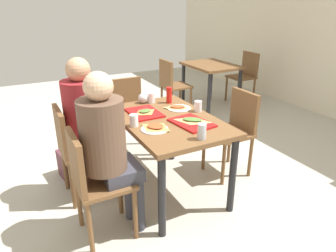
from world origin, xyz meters
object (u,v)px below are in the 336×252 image
object	(u,v)px
tray_red_near	(144,113)
handbag	(70,166)
main_table	(168,129)
person_in_brown_jacket	(108,143)
plastic_cup_a	(198,106)
background_table	(211,72)
person_in_red	(88,117)
plastic_cup_c	(151,98)
pizza_slice_c	(178,107)
condiment_bottle	(169,95)
chair_near_left	(75,146)
pizza_slice_d	(156,127)
foil_bundle	(143,98)
pizza_slice_b	(192,120)
plastic_cup_b	(134,120)
pizza_slice_a	(145,111)
background_chair_far	(245,73)
tray_red_far	(192,123)
chair_far_side	(235,126)
chair_near_right	(92,178)
paper_plate_near_edge	(155,129)
soda_can	(202,132)
paper_plate_center	(179,108)
background_chair_near	(172,83)
chair_left_end	(129,110)

from	to	relation	value
tray_red_near	handbag	world-z (taller)	tray_red_near
main_table	person_in_brown_jacket	size ratio (longest dim) A/B	0.92
plastic_cup_a	background_table	xyz separation A→B (m)	(-1.82, 1.44, -0.18)
person_in_red	plastic_cup_c	world-z (taller)	person_in_red
pizza_slice_c	condiment_bottle	bearing A→B (deg)	176.31
chair_near_left	pizza_slice_d	xyz separation A→B (m)	(0.46, 0.57, 0.24)
condiment_bottle	tray_red_near	bearing A→B (deg)	-63.18
foil_bundle	pizza_slice_d	bearing A→B (deg)	-15.04
tray_red_near	pizza_slice_b	size ratio (longest dim) A/B	1.36
person_in_red	plastic_cup_a	bearing A→B (deg)	74.58
plastic_cup_b	person_in_red	bearing A→B (deg)	-137.14
foil_bundle	background_table	bearing A→B (deg)	127.09
tray_red_near	pizza_slice_a	size ratio (longest dim) A/B	1.83
plastic_cup_b	tray_red_near	bearing A→B (deg)	140.51
plastic_cup_c	background_chair_far	size ratio (longest dim) A/B	0.12
person_in_brown_jacket	pizza_slice_d	size ratio (longest dim) A/B	5.03
tray_red_far	pizza_slice_d	distance (m)	0.32
plastic_cup_a	pizza_slice_c	bearing A→B (deg)	-140.31
tray_red_far	chair_far_side	bearing A→B (deg)	107.49
chair_near_right	pizza_slice_a	bearing A→B (deg)	127.49
chair_far_side	tray_red_far	distance (m)	0.73
pizza_slice_d	background_table	bearing A→B (deg)	135.70
pizza_slice_c	plastic_cup_c	bearing A→B (deg)	-153.51
chair_near_left	pizza_slice_b	distance (m)	1.06
main_table	tray_red_near	size ratio (longest dim) A/B	3.28
background_table	paper_plate_near_edge	bearing A→B (deg)	-44.30
tray_red_far	pizza_slice_d	bearing A→B (deg)	-98.40
soda_can	foil_bundle	xyz separation A→B (m)	(-1.00, -0.04, -0.01)
main_table	tray_red_near	xyz separation A→B (m)	(-0.21, -0.14, 0.11)
pizza_slice_c	foil_bundle	bearing A→B (deg)	-145.08
paper_plate_center	tray_red_near	bearing A→B (deg)	-94.82
paper_plate_near_edge	condiment_bottle	xyz separation A→B (m)	(-0.56, 0.43, 0.08)
plastic_cup_a	chair_far_side	bearing A→B (deg)	86.18
person_in_red	background_chair_far	xyz separation A→B (m)	(-1.56, 3.13, -0.25)
pizza_slice_a	plastic_cup_a	xyz separation A→B (m)	(0.17, 0.46, 0.03)
pizza_slice_b	handbag	xyz separation A→B (m)	(-0.83, -0.92, -0.62)
person_in_red	main_table	bearing A→B (deg)	64.97
pizza_slice_d	background_chair_near	distance (m)	2.37
paper_plate_near_edge	background_table	bearing A→B (deg)	135.70
chair_far_side	pizza_slice_a	size ratio (longest dim) A/B	4.41
tray_red_near	paper_plate_center	distance (m)	0.35
person_in_brown_jacket	chair_near_right	bearing A→B (deg)	-90.00
paper_plate_near_edge	background_chair_near	bearing A→B (deg)	148.43
chair_near_left	chair_far_side	bearing A→B (deg)	79.18
pizza_slice_c	condiment_bottle	xyz separation A→B (m)	(-0.20, 0.01, 0.06)
chair_far_side	plastic_cup_c	world-z (taller)	chair_far_side
chair_left_end	condiment_bottle	bearing A→B (deg)	19.94
condiment_bottle	handbag	size ratio (longest dim) A/B	0.50
chair_left_end	paper_plate_near_edge	xyz separation A→B (m)	(1.15, -0.21, 0.23)
tray_red_far	paper_plate_center	size ratio (longest dim) A/B	1.64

